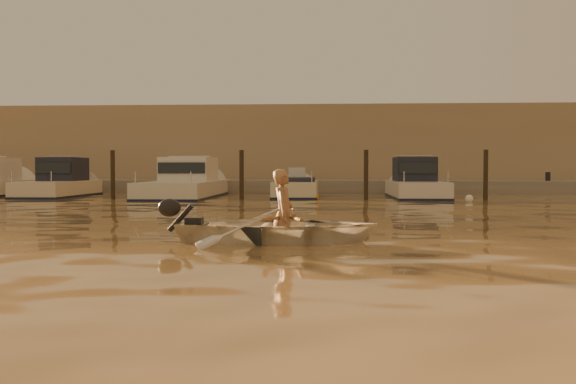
# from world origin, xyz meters

# --- Properties ---
(ground_plane) EXTENTS (160.00, 160.00, 0.00)m
(ground_plane) POSITION_xyz_m (0.00, 0.00, 0.00)
(ground_plane) COLOR olive
(ground_plane) RESTS_ON ground
(dinghy) EXTENTS (3.50, 2.53, 0.72)m
(dinghy) POSITION_xyz_m (2.37, -0.79, 0.24)
(dinghy) COLOR silver
(dinghy) RESTS_ON ground_plane
(person) EXTENTS (0.38, 0.57, 1.56)m
(person) POSITION_xyz_m (2.47, -0.79, 0.48)
(person) COLOR #9F734F
(person) RESTS_ON dinghy
(outboard_motor) EXTENTS (0.91, 0.41, 0.70)m
(outboard_motor) POSITION_xyz_m (0.87, -0.77, 0.28)
(outboard_motor) COLOR black
(outboard_motor) RESTS_ON dinghy
(oar_port) EXTENTS (0.47, 2.07, 0.13)m
(oar_port) POSITION_xyz_m (2.62, -0.79, 0.42)
(oar_port) COLOR brown
(oar_port) RESTS_ON dinghy
(oar_starboard) EXTENTS (0.45, 2.07, 0.13)m
(oar_starboard) POSITION_xyz_m (2.42, -0.79, 0.42)
(oar_starboard) COLOR brown
(oar_starboard) RESTS_ON dinghy
(moored_boat_1) EXTENTS (2.07, 6.23, 1.75)m
(moored_boat_1) POSITION_xyz_m (-8.73, 16.00, 0.62)
(moored_boat_1) COLOR beige
(moored_boat_1) RESTS_ON ground_plane
(moored_boat_2) EXTENTS (2.68, 8.85, 1.75)m
(moored_boat_2) POSITION_xyz_m (-2.99, 16.00, 0.62)
(moored_boat_2) COLOR silver
(moored_boat_2) RESTS_ON ground_plane
(moored_boat_3) EXTENTS (1.85, 5.43, 0.95)m
(moored_boat_3) POSITION_xyz_m (1.90, 16.00, 0.22)
(moored_boat_3) COLOR beige
(moored_boat_3) RESTS_ON ground_plane
(moored_boat_4) EXTENTS (2.11, 6.57, 1.75)m
(moored_boat_4) POSITION_xyz_m (7.08, 16.00, 0.62)
(moored_boat_4) COLOR silver
(moored_boat_4) RESTS_ON ground_plane
(piling_1) EXTENTS (0.18, 0.18, 2.20)m
(piling_1) POSITION_xyz_m (-5.50, 13.80, 0.90)
(piling_1) COLOR #2D2319
(piling_1) RESTS_ON ground_plane
(piling_2) EXTENTS (0.18, 0.18, 2.20)m
(piling_2) POSITION_xyz_m (-0.20, 13.80, 0.90)
(piling_2) COLOR #2D2319
(piling_2) RESTS_ON ground_plane
(piling_3) EXTENTS (0.18, 0.18, 2.20)m
(piling_3) POSITION_xyz_m (4.80, 13.80, 0.90)
(piling_3) COLOR #2D2319
(piling_3) RESTS_ON ground_plane
(piling_4) EXTENTS (0.18, 0.18, 2.20)m
(piling_4) POSITION_xyz_m (9.50, 13.80, 0.90)
(piling_4) COLOR #2D2319
(piling_4) RESTS_ON ground_plane
(fender_b) EXTENTS (0.30, 0.30, 0.30)m
(fender_b) POSITION_xyz_m (-8.13, 13.47, 0.10)
(fender_b) COLOR #E1561A
(fender_b) RESTS_ON ground_plane
(fender_c) EXTENTS (0.30, 0.30, 0.30)m
(fender_c) POSITION_xyz_m (-2.55, 12.74, 0.10)
(fender_c) COLOR white
(fender_c) RESTS_ON ground_plane
(fender_d) EXTENTS (0.30, 0.30, 0.30)m
(fender_d) POSITION_xyz_m (2.77, 14.14, 0.10)
(fender_d) COLOR orange
(fender_d) RESTS_ON ground_plane
(fender_e) EXTENTS (0.30, 0.30, 0.30)m
(fender_e) POSITION_xyz_m (8.70, 13.00, 0.10)
(fender_e) COLOR white
(fender_e) RESTS_ON ground_plane
(quay) EXTENTS (52.00, 4.00, 1.00)m
(quay) POSITION_xyz_m (0.00, 21.50, 0.15)
(quay) COLOR gray
(quay) RESTS_ON ground_plane
(waterfront_building) EXTENTS (46.00, 7.00, 4.80)m
(waterfront_building) POSITION_xyz_m (0.00, 27.00, 2.40)
(waterfront_building) COLOR #9E8466
(waterfront_building) RESTS_ON quay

